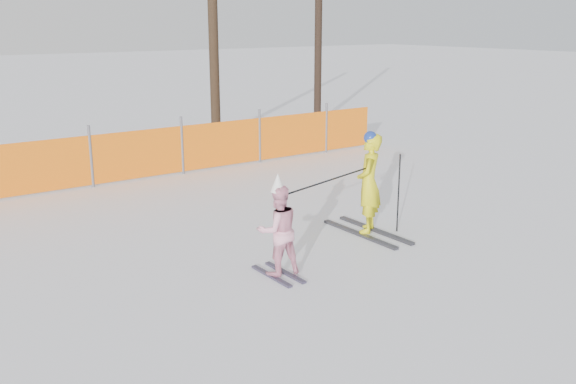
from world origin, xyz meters
name	(u,v)px	position (x,y,z in m)	size (l,w,h in m)	color
ground	(310,272)	(0.00, 0.00, 0.00)	(120.00, 120.00, 0.00)	white
adult	(369,184)	(1.72, 0.76, 0.80)	(0.67, 1.64, 1.63)	black
child	(278,230)	(-0.40, 0.16, 0.63)	(0.65, 0.85, 1.38)	black
ski_poles	(357,186)	(1.25, 0.50, 0.90)	(2.47, 0.56, 1.25)	black
safety_fence	(19,169)	(-2.17, 6.12, 0.56)	(17.41, 0.06, 1.25)	#595960
tree_trunks	(264,28)	(5.70, 9.66, 3.03)	(4.25, 0.73, 6.31)	#302115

